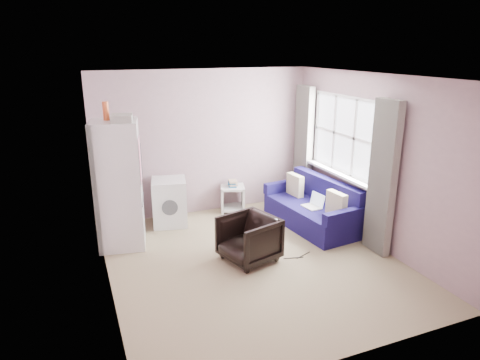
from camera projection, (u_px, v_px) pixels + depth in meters
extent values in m
cube|color=#968362|center=(253.00, 262.00, 5.93)|extent=(3.80, 4.20, 0.02)
cube|color=silver|center=(255.00, 75.00, 5.18)|extent=(3.80, 4.20, 0.02)
cube|color=#A7848C|center=(205.00, 143.00, 7.42)|extent=(3.80, 0.02, 2.50)
cube|color=#A7848C|center=(352.00, 240.00, 3.69)|extent=(3.80, 0.02, 2.50)
cube|color=#A7848C|center=(101.00, 193.00, 4.87)|extent=(0.02, 4.20, 2.50)
cube|color=#A7848C|center=(373.00, 161.00, 6.24)|extent=(0.02, 4.20, 2.50)
cube|color=white|center=(345.00, 135.00, 6.78)|extent=(0.01, 1.60, 1.20)
imported|color=black|center=(249.00, 237.00, 5.86)|extent=(0.80, 0.83, 0.70)
cube|color=silver|center=(119.00, 185.00, 6.16)|extent=(0.75, 0.75, 1.87)
cube|color=#46494D|center=(143.00, 199.00, 6.29)|extent=(0.12, 0.59, 0.02)
cube|color=#46494D|center=(141.00, 160.00, 6.35)|extent=(0.03, 0.04, 0.53)
cube|color=silver|center=(140.00, 160.00, 6.08)|extent=(0.09, 0.44, 0.64)
cylinder|color=#DE5E2C|center=(106.00, 111.00, 5.87)|extent=(0.10, 0.10, 0.26)
cube|color=#A8A69E|center=(122.00, 118.00, 5.79)|extent=(0.33, 0.37, 0.10)
cube|color=silver|center=(170.00, 202.00, 7.07)|extent=(0.65, 0.65, 0.77)
cube|color=#46494D|center=(169.00, 182.00, 6.95)|extent=(0.60, 0.59, 0.05)
cylinder|color=#46494D|center=(170.00, 208.00, 6.81)|extent=(0.25, 0.07, 0.25)
cube|color=silver|center=(232.00, 187.00, 7.65)|extent=(0.52, 0.52, 0.04)
cube|color=silver|center=(233.00, 207.00, 7.76)|extent=(0.52, 0.52, 0.04)
cube|color=silver|center=(222.00, 198.00, 7.69)|extent=(0.16, 0.41, 0.46)
cube|color=silver|center=(243.00, 198.00, 7.72)|extent=(0.16, 0.41, 0.46)
cube|color=#1D5179|center=(232.00, 186.00, 7.64)|extent=(0.19, 0.24, 0.03)
cube|color=tan|center=(233.00, 184.00, 7.63)|extent=(0.18, 0.23, 0.03)
cube|color=#1D5179|center=(232.00, 183.00, 7.62)|extent=(0.20, 0.24, 0.03)
cube|color=tan|center=(233.00, 181.00, 7.61)|extent=(0.18, 0.23, 0.03)
cube|color=#181253|center=(311.00, 215.00, 7.04)|extent=(0.97, 1.74, 0.37)
cube|color=#181253|center=(327.00, 190.00, 7.07)|extent=(0.35, 1.67, 0.41)
cube|color=#181253|center=(346.00, 216.00, 6.28)|extent=(0.80, 0.22, 0.19)
cube|color=#181253|center=(284.00, 186.00, 7.64)|extent=(0.80, 0.22, 0.19)
cube|color=beige|center=(336.00, 204.00, 6.50)|extent=(0.15, 0.38, 0.37)
cube|color=beige|center=(295.00, 185.00, 7.40)|extent=(0.15, 0.38, 0.37)
cube|color=silver|center=(311.00, 207.00, 6.87)|extent=(0.25, 0.33, 0.02)
cube|color=silver|center=(317.00, 200.00, 6.89)|extent=(0.09, 0.31, 0.20)
cube|color=white|center=(338.00, 174.00, 6.94)|extent=(0.14, 1.70, 0.04)
cube|color=white|center=(341.00, 172.00, 6.95)|extent=(0.02, 1.68, 0.05)
cube|color=white|center=(344.00, 135.00, 6.77)|extent=(0.02, 1.68, 0.05)
cube|color=white|center=(347.00, 97.00, 6.59)|extent=(0.02, 1.68, 0.05)
cube|color=white|center=(377.00, 146.00, 6.07)|extent=(0.02, 0.05, 1.20)
cube|color=white|center=(354.00, 139.00, 6.54)|extent=(0.02, 0.05, 1.20)
cube|color=white|center=(334.00, 132.00, 7.01)|extent=(0.02, 0.05, 1.20)
cube|color=white|center=(317.00, 127.00, 7.48)|extent=(0.02, 0.05, 1.20)
cube|color=beige|center=(382.00, 179.00, 5.91)|extent=(0.12, 0.46, 2.18)
cube|color=beige|center=(303.00, 146.00, 7.82)|extent=(0.12, 0.46, 2.18)
cylinder|color=black|center=(303.00, 255.00, 6.08)|extent=(0.27, 0.12, 0.01)
cylinder|color=black|center=(293.00, 258.00, 6.01)|extent=(0.28, 0.08, 0.01)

